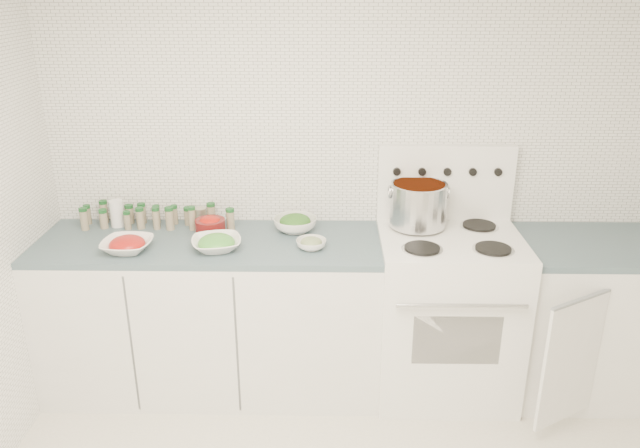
{
  "coord_description": "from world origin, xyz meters",
  "views": [
    {
      "loc": [
        -0.17,
        -1.89,
        2.21
      ],
      "look_at": [
        -0.22,
        1.14,
        1.02
      ],
      "focal_mm": 35.0,
      "sensor_mm": 36.0,
      "label": 1
    }
  ],
  "objects_px": {
    "stove": "(445,309)",
    "bowl_snowpea": "(216,243)",
    "bowl_tomato": "(127,245)",
    "stock_pot": "(418,203)"
  },
  "relations": [
    {
      "from": "stove",
      "to": "bowl_tomato",
      "type": "xyz_separation_m",
      "value": [
        -1.7,
        -0.14,
        0.44
      ]
    },
    {
      "from": "stove",
      "to": "bowl_snowpea",
      "type": "xyz_separation_m",
      "value": [
        -1.24,
        -0.11,
        0.44
      ]
    },
    {
      "from": "stove",
      "to": "stock_pot",
      "type": "relative_size",
      "value": 4.09
    },
    {
      "from": "stove",
      "to": "bowl_tomato",
      "type": "height_order",
      "value": "stove"
    },
    {
      "from": "stove",
      "to": "bowl_snowpea",
      "type": "relative_size",
      "value": 4.44
    },
    {
      "from": "stove",
      "to": "bowl_tomato",
      "type": "bearing_deg",
      "value": -175.2
    },
    {
      "from": "stove",
      "to": "stock_pot",
      "type": "height_order",
      "value": "stove"
    },
    {
      "from": "bowl_tomato",
      "to": "bowl_snowpea",
      "type": "bearing_deg",
      "value": 3.47
    },
    {
      "from": "stock_pot",
      "to": "bowl_tomato",
      "type": "relative_size",
      "value": 1.24
    },
    {
      "from": "stove",
      "to": "bowl_snowpea",
      "type": "distance_m",
      "value": 1.32
    }
  ]
}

